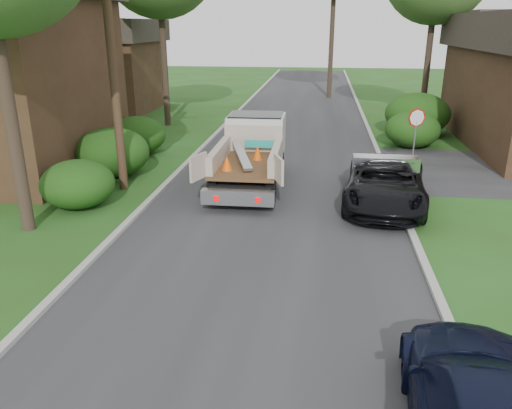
{
  "coord_description": "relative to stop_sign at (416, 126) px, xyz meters",
  "views": [
    {
      "loc": [
        1.42,
        -11.35,
        5.57
      ],
      "look_at": [
        -0.13,
        0.63,
        1.2
      ],
      "focal_mm": 35.0,
      "sensor_mm": 36.0,
      "label": 1
    }
  ],
  "objects": [
    {
      "name": "flatbed_truck",
      "position": [
        -6.25,
        -2.24,
        -0.53
      ],
      "size": [
        2.85,
        6.1,
        2.3
      ],
      "rotation": [
        0.0,
        0.0,
        0.01
      ],
      "color": "black",
      "rests_on": "ground"
    },
    {
      "name": "hedge_left_c",
      "position": [
        -12.0,
        1.0,
        -0.93
      ],
      "size": [
        2.6,
        2.6,
        1.7
      ],
      "primitive_type": "ellipsoid",
      "color": "#163C0D",
      "rests_on": "ground"
    },
    {
      "name": "hedge_right_a",
      "position": [
        0.6,
        4.0,
        -0.93
      ],
      "size": [
        2.6,
        2.6,
        1.7
      ],
      "primitive_type": "ellipsoid",
      "color": "#163C0D",
      "rests_on": "ground"
    },
    {
      "name": "stop_sign",
      "position": [
        0.0,
        0.0,
        0.0
      ],
      "size": [
        0.71,
        0.32,
        2.48
      ],
      "color": "slate",
      "rests_on": "ground"
    },
    {
      "name": "hedge_right_b",
      "position": [
        1.3,
        7.0,
        -0.67
      ],
      "size": [
        3.38,
        3.38,
        2.21
      ],
      "primitive_type": "ellipsoid",
      "color": "#163C0D",
      "rests_on": "ground"
    },
    {
      "name": "hedge_left_b",
      "position": [
        -11.7,
        -2.5,
        -0.84
      ],
      "size": [
        2.86,
        2.86,
        1.87
      ],
      "primitive_type": "ellipsoid",
      "color": "#163C0D",
      "rests_on": "ground"
    },
    {
      "name": "curb_left",
      "position": [
        -9.3,
        1.0,
        -1.72
      ],
      "size": [
        0.2,
        90.0,
        0.12
      ],
      "primitive_type": "cube",
      "color": "#9E9E99",
      "rests_on": "ground"
    },
    {
      "name": "road",
      "position": [
        -5.2,
        1.0,
        -1.77
      ],
      "size": [
        8.0,
        90.0,
        0.02
      ],
      "primitive_type": "cube",
      "color": "#28282B",
      "rests_on": "ground"
    },
    {
      "name": "ground",
      "position": [
        -5.2,
        -9.0,
        -1.78
      ],
      "size": [
        120.0,
        120.0,
        0.0
      ],
      "primitive_type": "plane",
      "color": "#254614",
      "rests_on": "ground"
    },
    {
      "name": "utility_pole",
      "position": [
        -10.68,
        -4.02,
        3.4
      ],
      "size": [
        2.42,
        1.25,
        10.0
      ],
      "color": "#382619",
      "rests_on": "ground"
    },
    {
      "name": "curb_right",
      "position": [
        -1.1,
        1.0,
        -1.72
      ],
      "size": [
        0.2,
        90.0,
        0.12
      ],
      "primitive_type": "cube",
      "color": "#9E9E99",
      "rests_on": "ground"
    },
    {
      "name": "house_left_far",
      "position": [
        -18.7,
        13.0,
        1.27
      ],
      "size": [
        7.56,
        7.56,
        6.0
      ],
      "color": "#3B2618",
      "rests_on": "ground"
    },
    {
      "name": "black_pickup",
      "position": [
        -1.6,
        -4.5,
        -1.03
      ],
      "size": [
        3.1,
        5.62,
        1.49
      ],
      "primitive_type": "imported",
      "rotation": [
        0.0,
        0.0,
        -0.12
      ],
      "color": "black",
      "rests_on": "ground"
    },
    {
      "name": "hedge_left_a",
      "position": [
        -11.4,
        -6.0,
        -1.01
      ],
      "size": [
        2.34,
        2.34,
        1.53
      ],
      "primitive_type": "ellipsoid",
      "color": "#163C0D",
      "rests_on": "ground"
    }
  ]
}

